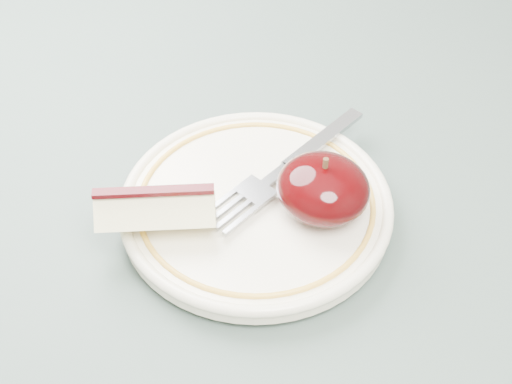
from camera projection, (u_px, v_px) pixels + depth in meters
The scene contains 5 objects.
table at pixel (156, 246), 0.64m from camera, with size 0.90×0.90×0.75m.
plate at pixel (256, 205), 0.54m from camera, with size 0.21×0.21×0.02m.
apple_half at pixel (323, 188), 0.51m from camera, with size 0.07×0.07×0.05m.
apple_wedge at pixel (156, 210), 0.50m from camera, with size 0.09×0.08×0.04m.
fork at pixel (286, 168), 0.55m from camera, with size 0.05×0.17×0.00m.
Camera 1 is at (0.29, -0.31, 1.16)m, focal length 50.00 mm.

